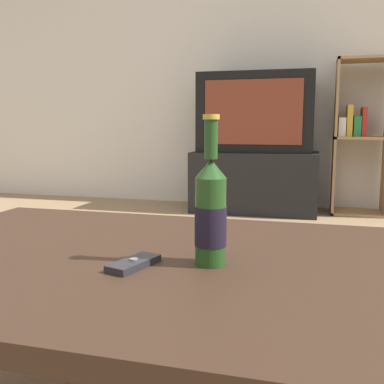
{
  "coord_description": "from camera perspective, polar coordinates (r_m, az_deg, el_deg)",
  "views": [
    {
      "loc": [
        0.35,
        -0.88,
        0.69
      ],
      "look_at": [
        0.04,
        0.27,
        0.51
      ],
      "focal_mm": 42.0,
      "sensor_mm": 36.0,
      "label": 1
    }
  ],
  "objects": [
    {
      "name": "beer_bottle",
      "position": [
        0.89,
        2.38,
        -2.6
      ],
      "size": [
        0.06,
        0.06,
        0.3
      ],
      "color": "#1E4219",
      "rests_on": "coffee_table"
    },
    {
      "name": "cell_phone",
      "position": [
        0.91,
        -7.41,
        -8.98
      ],
      "size": [
        0.08,
        0.13,
        0.02
      ],
      "rotation": [
        0.0,
        0.0,
        -0.29
      ],
      "color": "#232328",
      "rests_on": "coffee_table"
    },
    {
      "name": "television",
      "position": [
        3.61,
        8.14,
        9.92
      ],
      "size": [
        0.89,
        0.4,
        0.61
      ],
      "color": "black",
      "rests_on": "tv_stand"
    },
    {
      "name": "coffee_table",
      "position": [
        1.0,
        -6.2,
        -10.68
      ],
      "size": [
        1.24,
        0.84,
        0.41
      ],
      "color": "#332116",
      "rests_on": "ground_plane"
    },
    {
      "name": "tv_stand",
      "position": [
        3.64,
        7.97,
        1.3
      ],
      "size": [
        0.98,
        0.49,
        0.48
      ],
      "color": "black",
      "rests_on": "ground_plane"
    },
    {
      "name": "back_wall",
      "position": [
        3.97,
        10.43,
        17.18
      ],
      "size": [
        8.0,
        0.05,
        2.6
      ],
      "color": "beige",
      "rests_on": "ground_plane"
    },
    {
      "name": "bookshelf",
      "position": [
        3.71,
        20.41,
        6.87
      ],
      "size": [
        0.4,
        0.3,
        1.19
      ],
      "color": "#99754C",
      "rests_on": "ground_plane"
    }
  ]
}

